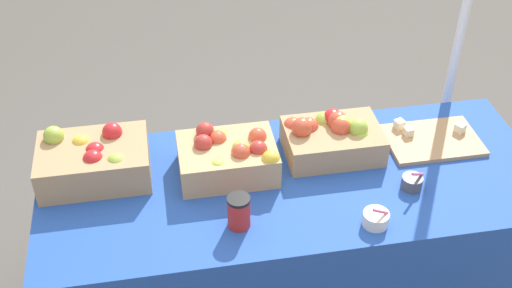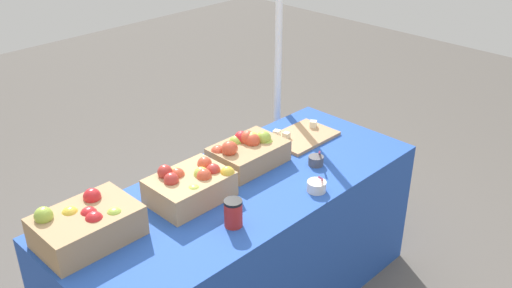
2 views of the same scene
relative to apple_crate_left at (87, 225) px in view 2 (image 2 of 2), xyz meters
The scene contains 9 objects.
table 0.87m from the apple_crate_left, 11.37° to the right, with size 1.90×0.76×0.74m, color #234CAD.
apple_crate_left is the anchor object (origin of this frame).
apple_crate_middle 0.50m from the apple_crate_left, ahead, with size 0.36×0.26×0.17m.
apple_crate_right 0.91m from the apple_crate_left, ahead, with size 0.37×0.25×0.17m.
cutting_board_front 1.32m from the apple_crate_left, ahead, with size 0.37×0.26×0.05m.
sample_bowl_near 1.05m from the apple_crate_left, 24.16° to the right, with size 0.09×0.09×0.10m.
sample_bowl_mid 1.18m from the apple_crate_left, 13.15° to the right, with size 0.09×0.08×0.10m.
coffee_cup 0.60m from the apple_crate_left, 35.59° to the right, with size 0.08×0.08×0.13m.
tent_pole 1.66m from the apple_crate_left, 14.49° to the left, with size 0.04×0.04×2.08m, color white.
Camera 2 is at (-1.61, -1.68, 2.19)m, focal length 40.16 mm.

